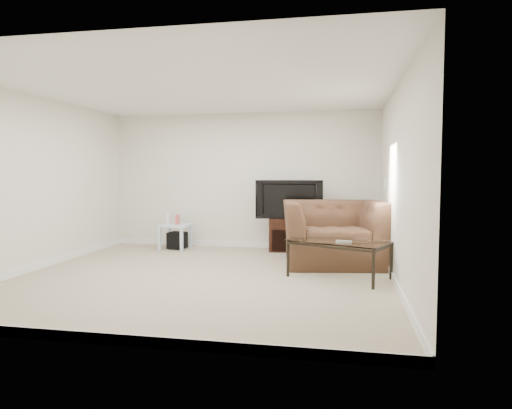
% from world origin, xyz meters
% --- Properties ---
extents(floor, '(5.00, 5.00, 0.00)m').
position_xyz_m(floor, '(0.00, 0.00, 0.00)').
color(floor, tan).
rests_on(floor, ground).
extents(ceiling, '(5.00, 5.00, 0.00)m').
position_xyz_m(ceiling, '(0.00, 0.00, 2.50)').
color(ceiling, white).
rests_on(ceiling, ground).
extents(wall_back, '(5.00, 0.02, 2.50)m').
position_xyz_m(wall_back, '(0.00, 2.50, 1.25)').
color(wall_back, silver).
rests_on(wall_back, ground).
extents(wall_left, '(0.02, 5.00, 2.50)m').
position_xyz_m(wall_left, '(-2.50, 0.00, 1.25)').
color(wall_left, silver).
rests_on(wall_left, ground).
extents(wall_right, '(0.02, 5.00, 2.50)m').
position_xyz_m(wall_right, '(2.50, 0.00, 1.25)').
color(wall_right, silver).
rests_on(wall_right, ground).
extents(plate_back, '(0.12, 0.02, 0.12)m').
position_xyz_m(plate_back, '(-1.40, 2.49, 1.25)').
color(plate_back, white).
rests_on(plate_back, wall_back).
extents(plate_right_switch, '(0.02, 0.09, 0.13)m').
position_xyz_m(plate_right_switch, '(2.49, 1.60, 1.25)').
color(plate_right_switch, white).
rests_on(plate_right_switch, wall_right).
extents(plate_right_outlet, '(0.02, 0.08, 0.12)m').
position_xyz_m(plate_right_outlet, '(2.49, 1.30, 0.30)').
color(plate_right_outlet, white).
rests_on(plate_right_outlet, wall_right).
extents(tv_stand, '(0.76, 0.57, 0.59)m').
position_xyz_m(tv_stand, '(0.90, 2.28, 0.29)').
color(tv_stand, black).
rests_on(tv_stand, floor).
extents(dvd_player, '(0.41, 0.31, 0.05)m').
position_xyz_m(dvd_player, '(0.90, 2.24, 0.49)').
color(dvd_player, black).
rests_on(dvd_player, tv_stand).
extents(television, '(1.11, 0.29, 0.68)m').
position_xyz_m(television, '(0.90, 2.25, 0.93)').
color(television, black).
rests_on(television, tv_stand).
extents(side_table, '(0.50, 0.50, 0.46)m').
position_xyz_m(side_table, '(-1.17, 2.05, 0.23)').
color(side_table, silver).
rests_on(side_table, floor).
extents(subwoofer, '(0.33, 0.33, 0.29)m').
position_xyz_m(subwoofer, '(-1.14, 2.07, 0.16)').
color(subwoofer, black).
rests_on(subwoofer, floor).
extents(game_console, '(0.06, 0.16, 0.21)m').
position_xyz_m(game_console, '(-1.29, 2.04, 0.56)').
color(game_console, white).
rests_on(game_console, side_table).
extents(game_case, '(0.06, 0.14, 0.18)m').
position_xyz_m(game_case, '(-1.11, 2.03, 0.55)').
color(game_case, '#CC4C4C').
rests_on(game_case, side_table).
extents(recliner, '(1.63, 1.19, 1.31)m').
position_xyz_m(recliner, '(1.70, 1.20, 0.65)').
color(recliner, '#493721').
rests_on(recliner, floor).
extents(coffee_table, '(1.47, 1.19, 0.50)m').
position_xyz_m(coffee_table, '(1.80, 0.27, 0.25)').
color(coffee_table, black).
rests_on(coffee_table, floor).
extents(remote, '(0.20, 0.07, 0.02)m').
position_xyz_m(remote, '(1.86, 0.12, 0.52)').
color(remote, '#B2B2B7').
rests_on(remote, coffee_table).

